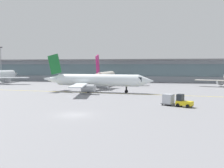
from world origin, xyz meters
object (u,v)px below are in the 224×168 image
taxiing_regional_jet (96,80)px  baggage_tug (183,102)px  cargo_dolly_lead (168,99)px  gate_airplane_1 (106,76)px  apron_light_mast_0 (1,62)px

taxiing_regional_jet → baggage_tug: bearing=-40.1°
baggage_tug → cargo_dolly_lead: 2.71m
taxiing_regional_jet → baggage_tug: (19.95, -20.93, -2.12)m
baggage_tug → taxiing_regional_jet: bearing=162.2°
gate_airplane_1 → taxiing_regional_jet: (2.56, -24.26, -0.06)m
baggage_tug → apron_light_mast_0: apron_light_mast_0 is taller
taxiing_regional_jet → apron_light_mast_0: size_ratio=1.99×
taxiing_regional_jet → cargo_dolly_lead: bearing=-41.9°
baggage_tug → apron_light_mast_0: (-73.78, 61.01, 7.42)m
gate_airplane_1 → taxiing_regional_jet: size_ratio=1.02×
baggage_tug → cargo_dolly_lead: (-2.38, 1.29, 0.16)m
cargo_dolly_lead → taxiing_regional_jet: bearing=160.4°
taxiing_regional_jet → apron_light_mast_0: (-53.83, 40.08, 5.30)m
taxiing_regional_jet → baggage_tug: taxiing_regional_jet is taller
taxiing_regional_jet → baggage_tug: 28.99m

